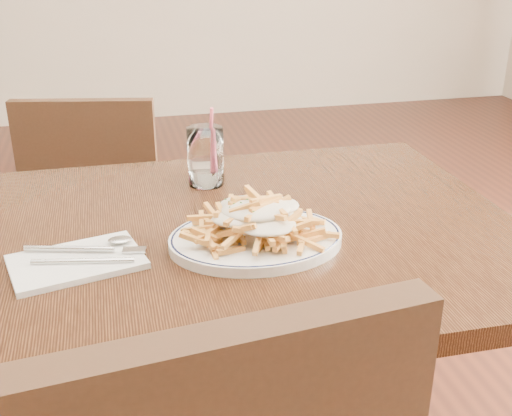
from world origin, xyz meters
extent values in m
cube|color=black|center=(0.00, 0.00, 0.73)|extent=(1.20, 0.80, 0.04)
cylinder|color=black|center=(0.55, 0.35, 0.35)|extent=(0.05, 0.05, 0.71)
cube|color=black|center=(-0.17, 0.86, 0.40)|extent=(0.45, 0.45, 0.04)
cube|color=black|center=(-0.21, 0.69, 0.63)|extent=(0.39, 0.11, 0.42)
cylinder|color=black|center=(0.02, 0.99, 0.19)|extent=(0.03, 0.03, 0.38)
cylinder|color=black|center=(-0.30, 1.06, 0.19)|extent=(0.03, 0.03, 0.38)
cylinder|color=black|center=(-0.05, 0.67, 0.19)|extent=(0.03, 0.03, 0.38)
cylinder|color=black|center=(-0.37, 0.73, 0.19)|extent=(0.03, 0.03, 0.38)
torus|color=black|center=(0.09, -0.08, 0.77)|extent=(0.35, 0.35, 0.01)
ellipsoid|color=white|center=(0.09, -0.08, 0.82)|extent=(0.17, 0.14, 0.03)
cube|color=silver|center=(-0.21, -0.08, 0.76)|extent=(0.24, 0.18, 0.01)
cylinder|color=white|center=(0.05, 0.23, 0.81)|extent=(0.08, 0.08, 0.13)
cylinder|color=white|center=(0.05, 0.23, 0.77)|extent=(0.07, 0.07, 0.03)
cylinder|color=#F95F7D|center=(0.07, 0.24, 0.84)|extent=(0.01, 0.04, 0.16)
camera|label=1|loc=(-0.14, -1.05, 1.26)|focal=45.00mm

